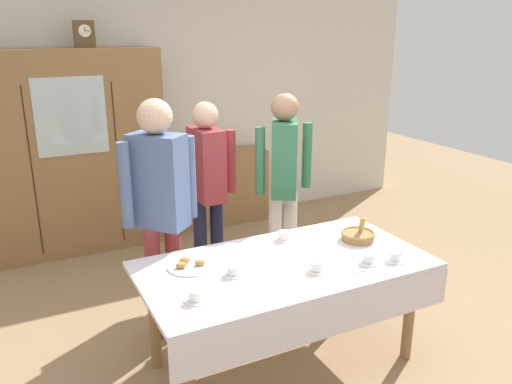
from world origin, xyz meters
The scene contains 20 objects.
ground_plane centered at (0.00, 0.00, 0.00)m, with size 12.00×12.00×0.00m, color #997A56.
back_wall centered at (0.00, 2.65, 1.35)m, with size 6.40×0.10×2.70m, color silver.
dining_table centered at (0.00, -0.24, 0.63)m, with size 1.81×0.94×0.73m.
wall_cabinet centered at (-0.90, 2.35, 0.98)m, with size 1.73×0.46×1.96m.
mantel_clock centered at (-0.68, 2.35, 2.08)m, with size 0.18×0.11×0.24m.
bookshelf_low centered at (0.65, 2.41, 0.41)m, with size 1.07×0.35×0.82m.
book_stack centered at (0.65, 2.41, 0.87)m, with size 0.15×0.20×0.09m.
tea_cup_far_left centered at (-0.66, -0.40, 0.75)m, with size 0.13×0.13×0.06m.
tea_cup_front_edge centered at (0.17, 0.12, 0.75)m, with size 0.13×0.13×0.06m.
tea_cup_back_edge centered at (-0.36, -0.21, 0.75)m, with size 0.13×0.13×0.06m.
tea_cup_near_left centered at (0.46, -0.44, 0.75)m, with size 0.13×0.13×0.06m.
tea_cup_mid_left centered at (0.11, -0.39, 0.75)m, with size 0.13×0.13×0.06m.
tea_cup_far_right centered at (0.63, -0.49, 0.75)m, with size 0.13×0.13×0.06m.
bread_basket centered at (0.63, -0.12, 0.76)m, with size 0.24×0.24×0.16m.
pastry_plate centered at (-0.55, 0.00, 0.74)m, with size 0.28×0.28×0.05m.
spoon_mid_left centered at (0.20, -0.24, 0.73)m, with size 0.12×0.02×0.01m.
spoon_far_right centered at (0.35, -0.52, 0.73)m, with size 0.12×0.02×0.01m.
person_beside_shelf centered at (-0.59, 0.46, 1.04)m, with size 0.52×0.40×1.71m.
person_behind_table_right centered at (-0.03, 1.04, 0.96)m, with size 0.52×0.36×1.58m.
person_near_right_end centered at (0.55, 0.79, 1.00)m, with size 0.52×0.41×1.64m.
Camera 1 is at (-1.47, -2.73, 2.12)m, focal length 35.95 mm.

